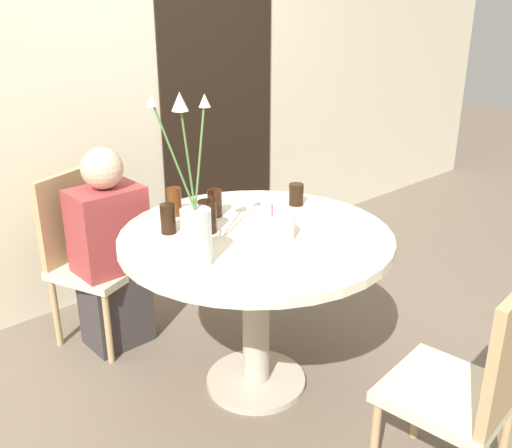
% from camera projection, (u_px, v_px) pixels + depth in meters
% --- Properties ---
extents(ground_plane, '(16.00, 16.00, 0.00)m').
position_uv_depth(ground_plane, '(256.00, 383.00, 2.68)').
color(ground_plane, '#6B5B4C').
extents(wall_back, '(8.00, 0.05, 2.60)m').
position_uv_depth(wall_back, '(95.00, 74.00, 3.10)').
color(wall_back, beige).
rests_on(wall_back, ground_plane).
extents(doorway_panel, '(0.90, 0.01, 2.05)m').
position_uv_depth(doorway_panel, '(219.00, 108.00, 3.70)').
color(doorway_panel, black).
rests_on(doorway_panel, ground_plane).
extents(dining_table, '(1.16, 1.16, 0.76)m').
position_uv_depth(dining_table, '(256.00, 263.00, 2.45)').
color(dining_table, beige).
rests_on(dining_table, ground_plane).
extents(chair_left_flank, '(0.52, 0.52, 0.88)m').
position_uv_depth(chair_left_flank, '(86.00, 250.00, 2.90)').
color(chair_left_flank, beige).
rests_on(chair_left_flank, ground_plane).
extents(chair_far_back, '(0.44, 0.44, 0.88)m').
position_uv_depth(chair_far_back, '(473.00, 382.00, 1.90)').
color(chair_far_back, beige).
rests_on(chair_far_back, ground_plane).
extents(birthday_cake, '(0.19, 0.19, 0.14)m').
position_uv_depth(birthday_cake, '(272.00, 227.00, 2.33)').
color(birthday_cake, white).
rests_on(birthday_cake, dining_table).
extents(flower_vase, '(0.22, 0.19, 0.63)m').
position_uv_depth(flower_vase, '(194.00, 221.00, 2.06)').
color(flower_vase, silver).
rests_on(flower_vase, dining_table).
extents(side_plate, '(0.16, 0.16, 0.01)m').
position_uv_depth(side_plate, '(335.00, 243.00, 2.29)').
color(side_plate, silver).
rests_on(side_plate, dining_table).
extents(drink_glass_0, '(0.08, 0.08, 0.14)m').
position_uv_depth(drink_glass_0, '(207.00, 217.00, 2.38)').
color(drink_glass_0, black).
rests_on(drink_glass_0, dining_table).
extents(drink_glass_1, '(0.07, 0.07, 0.12)m').
position_uv_depth(drink_glass_1, '(215.00, 203.00, 2.57)').
color(drink_glass_1, '#33190C').
rests_on(drink_glass_1, dining_table).
extents(drink_glass_2, '(0.06, 0.06, 0.13)m').
position_uv_depth(drink_glass_2, '(174.00, 202.00, 2.58)').
color(drink_glass_2, '#51280F').
rests_on(drink_glass_2, dining_table).
extents(drink_glass_3, '(0.06, 0.06, 0.13)m').
position_uv_depth(drink_glass_3, '(168.00, 219.00, 2.38)').
color(drink_glass_3, black).
rests_on(drink_glass_3, dining_table).
extents(drink_glass_4, '(0.07, 0.07, 0.10)m').
position_uv_depth(drink_glass_4, '(296.00, 194.00, 2.71)').
color(drink_glass_4, black).
rests_on(drink_glass_4, dining_table).
extents(person_boy, '(0.34, 0.24, 1.04)m').
position_uv_depth(person_boy, '(111.00, 256.00, 2.84)').
color(person_boy, '#383333').
rests_on(person_boy, ground_plane).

